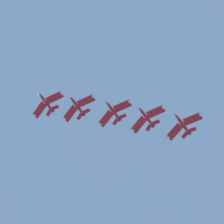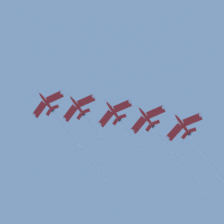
{
  "view_description": "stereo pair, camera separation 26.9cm",
  "coord_description": "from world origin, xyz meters",
  "px_view_note": "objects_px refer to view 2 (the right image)",
  "views": [
    {
      "loc": [
        -0.48,
        32.53,
        1.65
      ],
      "look_at": [
        -19.85,
        -4.06,
        149.33
      ],
      "focal_mm": 49.0,
      "sensor_mm": 36.0,
      "label": 1
    },
    {
      "loc": [
        -0.24,
        32.41,
        1.65
      ],
      "look_at": [
        -19.85,
        -4.06,
        149.33
      ],
      "focal_mm": 49.0,
      "sensor_mm": 36.0,
      "label": 2
    }
  ],
  "objects_px": {
    "jet_third": "(125,127)",
    "jet_fourth": "(159,134)",
    "jet_lead": "(61,121)",
    "jet_fifth": "(198,146)",
    "jet_second": "(89,122)"
  },
  "relations": [
    {
      "from": "jet_lead",
      "to": "jet_third",
      "type": "distance_m",
      "value": 33.41
    },
    {
      "from": "jet_third",
      "to": "jet_fifth",
      "type": "xyz_separation_m",
      "value": [
        -34.85,
        10.28,
        -7.44
      ]
    },
    {
      "from": "jet_second",
      "to": "jet_third",
      "type": "distance_m",
      "value": 18.41
    },
    {
      "from": "jet_lead",
      "to": "jet_fourth",
      "type": "xyz_separation_m",
      "value": [
        -45.55,
        20.14,
        -8.54
      ]
    },
    {
      "from": "jet_lead",
      "to": "jet_second",
      "type": "relative_size",
      "value": 1.12
    },
    {
      "from": "jet_fourth",
      "to": "jet_fifth",
      "type": "distance_m",
      "value": 19.97
    },
    {
      "from": "jet_lead",
      "to": "jet_second",
      "type": "xyz_separation_m",
      "value": [
        -12.75,
        7.64,
        -2.88
      ]
    },
    {
      "from": "jet_lead",
      "to": "jet_third",
      "type": "relative_size",
      "value": 1.18
    },
    {
      "from": "jet_lead",
      "to": "jet_fifth",
      "type": "height_order",
      "value": "jet_lead"
    },
    {
      "from": "jet_third",
      "to": "jet_fourth",
      "type": "xyz_separation_m",
      "value": [
        -15.76,
        5.82,
        -3.61
      ]
    },
    {
      "from": "jet_second",
      "to": "jet_fourth",
      "type": "height_order",
      "value": "jet_second"
    },
    {
      "from": "jet_fourth",
      "to": "jet_fifth",
      "type": "bearing_deg",
      "value": 166.82
    },
    {
      "from": "jet_lead",
      "to": "jet_fourth",
      "type": "height_order",
      "value": "jet_lead"
    },
    {
      "from": "jet_lead",
      "to": "jet_third",
      "type": "bearing_deg",
      "value": 154.32
    },
    {
      "from": "jet_third",
      "to": "jet_fourth",
      "type": "height_order",
      "value": "jet_third"
    }
  ]
}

